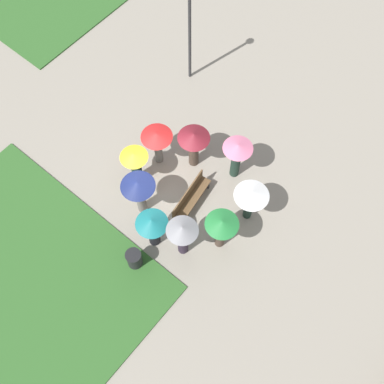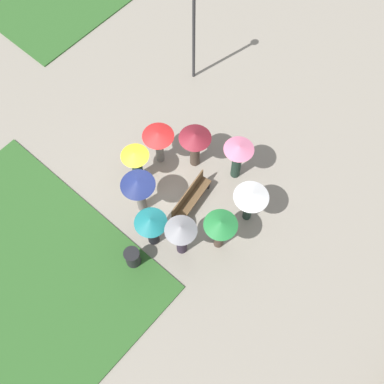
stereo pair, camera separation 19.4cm
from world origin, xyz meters
name	(u,v)px [view 2 (the right image)]	position (x,y,z in m)	size (l,w,h in m)	color
ground_plane	(159,186)	(0.00, 0.00, 0.00)	(90.00, 90.00, 0.00)	gray
lawn_patch_near	(2,293)	(-6.40, 1.17, 0.03)	(8.31, 8.90, 0.06)	#2D5B26
park_bench	(190,197)	(0.23, -1.35, 0.48)	(2.01, 0.70, 0.90)	brown
lamp_post	(194,24)	(4.78, 2.46, 2.85)	(0.32, 0.32, 4.45)	#2D2D30
trash_bin	(133,258)	(-2.72, -1.37, 0.43)	(0.54, 0.54, 0.85)	#232326
crowd_person_maroon	(195,142)	(1.65, -0.34, 1.39)	(1.16, 1.16, 1.90)	#47382D
crowd_person_pink	(238,155)	(2.25, -1.81, 1.35)	(1.07, 1.07, 1.94)	#1E3328
crowd_person_white	(251,198)	(1.16, -3.22, 1.45)	(1.20, 1.20, 1.83)	#1E3328
crowd_person_yellow	(136,162)	(-0.23, 0.78, 1.16)	(1.00, 1.00, 1.77)	#1E3328
crowd_person_grey	(181,234)	(-1.29, -2.30, 1.42)	(1.06, 1.06, 1.97)	#2D2333
crowd_person_red	(158,139)	(0.89, 0.73, 1.38)	(1.15, 1.15, 1.78)	slate
crowd_person_navy	(138,187)	(-1.02, -0.15, 1.53)	(1.18, 1.18, 1.99)	slate
crowd_person_teal	(151,225)	(-1.68, -1.33, 1.28)	(1.09, 1.09, 1.79)	black
crowd_person_green	(220,228)	(-0.30, -3.12, 1.40)	(1.12, 1.12, 1.88)	#47382D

